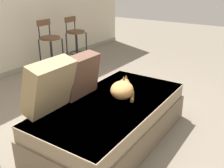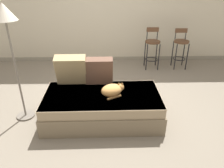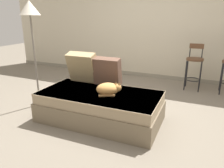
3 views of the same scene
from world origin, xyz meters
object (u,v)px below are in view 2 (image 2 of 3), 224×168
bar_stool_near_window (152,46)px  bar_stool_by_doorway (181,46)px  throw_pillow_corner (71,70)px  throw_pillow_middle (99,71)px  couch (102,106)px  floor_lamp (6,24)px  cat (113,90)px

bar_stool_near_window → bar_stool_by_doorway: bar_stool_near_window is taller
throw_pillow_corner → throw_pillow_middle: throw_pillow_corner is taller
throw_pillow_middle → bar_stool_by_doorway: 2.52m
throw_pillow_corner → bar_stool_near_window: same height
couch → floor_lamp: bearing=176.1°
couch → throw_pillow_middle: throw_pillow_middle is taller
throw_pillow_middle → cat: throw_pillow_middle is taller
cat → bar_stool_by_doorway: bearing=51.8°
bar_stool_by_doorway → bar_stool_near_window: bearing=180.0°
throw_pillow_corner → floor_lamp: (-0.74, -0.27, 0.77)m
throw_pillow_middle → bar_stool_near_window: size_ratio=0.48×
throw_pillow_corner → cat: size_ratio=1.27×
throw_pillow_middle → bar_stool_by_doorway: bar_stool_by_doorway is taller
throw_pillow_middle → floor_lamp: bearing=-166.9°
throw_pillow_corner → cat: throw_pillow_corner is taller
throw_pillow_corner → throw_pillow_middle: (0.44, 0.01, -0.03)m
couch → bar_stool_by_doorway: bar_stool_by_doorway is taller
cat → floor_lamp: bearing=175.4°
throw_pillow_corner → throw_pillow_middle: size_ratio=1.13×
couch → bar_stool_by_doorway: 2.75m
couch → cat: (0.16, -0.03, 0.30)m
cat → throw_pillow_middle: bearing=117.9°
couch → throw_pillow_corner: (-0.49, 0.35, 0.47)m
couch → floor_lamp: size_ratio=1.03×
bar_stool_by_doorway → floor_lamp: (-3.03, -1.98, 0.92)m
couch → bar_stool_near_window: size_ratio=1.89×
bar_stool_near_window → couch: bearing=-118.8°
couch → throw_pillow_corner: size_ratio=3.52×
bar_stool_by_doorway → throw_pillow_middle: bearing=-137.3°
cat → bar_stool_near_window: (0.98, 2.09, 0.01)m
cat → couch: bearing=170.1°
cat → bar_stool_by_doorway: (1.64, 2.09, 0.02)m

